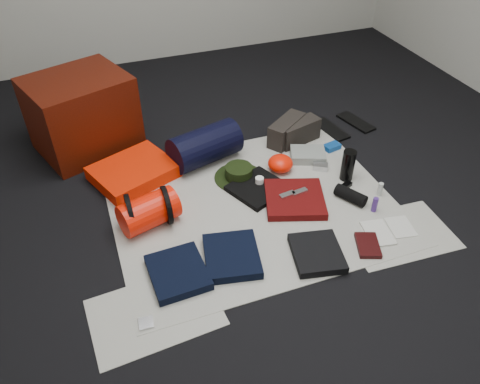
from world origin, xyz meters
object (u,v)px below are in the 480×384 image
object	(u,v)px
sleeping_pad	(134,172)
stuff_sack	(149,211)
compact_camera	(320,167)
red_cabinet	(82,114)
water_bottle	(348,165)
paperback_book	(368,245)
navy_duffel	(205,146)

from	to	relation	value
sleeping_pad	stuff_sack	size ratio (longest dim) A/B	1.49
stuff_sack	compact_camera	bearing A→B (deg)	6.65
sleeping_pad	compact_camera	world-z (taller)	sleeping_pad
red_cabinet	water_bottle	world-z (taller)	red_cabinet
sleeping_pad	paperback_book	world-z (taller)	sleeping_pad
water_bottle	paperback_book	xyz separation A→B (m)	(-0.19, -0.56, -0.09)
red_cabinet	navy_duffel	bearing A→B (deg)	-53.03
stuff_sack	water_bottle	size ratio (longest dim) A/B	1.56
stuff_sack	paperback_book	size ratio (longest dim) A/B	1.80
water_bottle	red_cabinet	bearing A→B (deg)	147.35
compact_camera	red_cabinet	bearing A→B (deg)	179.05
sleeping_pad	stuff_sack	bearing A→B (deg)	-89.00
red_cabinet	paperback_book	distance (m)	1.97
navy_duffel	compact_camera	xyz separation A→B (m)	(0.66, -0.34, -0.10)
red_cabinet	stuff_sack	bearing A→B (deg)	-95.91
stuff_sack	navy_duffel	world-z (taller)	navy_duffel
compact_camera	navy_duffel	bearing A→B (deg)	-177.95
water_bottle	paperback_book	distance (m)	0.60
paperback_book	sleeping_pad	bearing A→B (deg)	156.37
sleeping_pad	stuff_sack	xyz separation A→B (m)	(0.01, -0.46, 0.05)
sleeping_pad	compact_camera	size ratio (longest dim) A/B	4.98
sleeping_pad	navy_duffel	world-z (taller)	navy_duffel
paperback_book	navy_duffel	bearing A→B (deg)	139.69
stuff_sack	navy_duffel	distance (m)	0.66
stuff_sack	water_bottle	world-z (taller)	water_bottle
red_cabinet	water_bottle	bearing A→B (deg)	-52.63
stuff_sack	compact_camera	distance (m)	1.13
red_cabinet	sleeping_pad	distance (m)	0.56
red_cabinet	stuff_sack	xyz separation A→B (m)	(0.23, -0.92, -0.15)
stuff_sack	navy_duffel	size ratio (longest dim) A/B	0.70
stuff_sack	navy_duffel	bearing A→B (deg)	45.62
navy_duffel	paperback_book	world-z (taller)	navy_duffel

